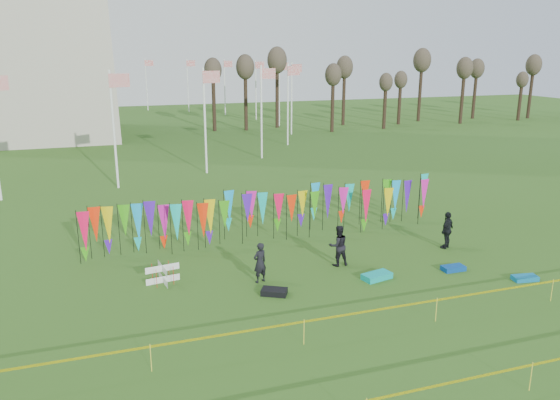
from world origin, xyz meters
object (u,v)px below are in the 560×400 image
object	(u,v)px
person_left	(260,263)
kite_bag_turquoise	(377,276)
kite_bag_black	(274,292)
kite_bag_blue	(453,268)
person_right	(447,230)
box_kite	(163,274)
person_mid	(338,246)
kite_bag_teal	(525,278)

from	to	relation	value
person_left	kite_bag_turquoise	distance (m)	4.93
kite_bag_turquoise	kite_bag_black	xyz separation A→B (m)	(-4.53, -0.08, -0.01)
kite_bag_blue	person_right	bearing A→B (deg)	61.43
person_right	kite_bag_turquoise	size ratio (longest dim) A/B	1.46
box_kite	person_mid	xyz separation A→B (m)	(7.60, -0.49, 0.53)
person_right	kite_bag_teal	world-z (taller)	person_right
person_left	person_mid	size ratio (longest dim) A/B	0.93
box_kite	kite_bag_blue	world-z (taller)	box_kite
kite_bag_blue	person_mid	bearing A→B (deg)	154.51
person_left	box_kite	bearing A→B (deg)	-37.29
box_kite	kite_bag_teal	distance (m)	14.98
box_kite	kite_bag_black	bearing A→B (deg)	-31.90
kite_bag_blue	person_left	bearing A→B (deg)	169.86
person_right	kite_bag_turquoise	bearing A→B (deg)	-6.11
kite_bag_turquoise	kite_bag_blue	bearing A→B (deg)	-3.73
box_kite	person_right	bearing A→B (deg)	-0.61
person_left	kite_bag_black	world-z (taller)	person_left
person_left	kite_bag_teal	distance (m)	11.03
box_kite	kite_bag_turquoise	world-z (taller)	box_kite
box_kite	kite_bag_blue	bearing A→B (deg)	-12.30
person_mid	person_right	bearing A→B (deg)	-176.64
box_kite	person_left	distance (m)	4.01
person_mid	kite_bag_blue	bearing A→B (deg)	154.46
person_left	kite_bag_teal	xyz separation A→B (m)	(10.49, -3.32, -0.76)
kite_bag_black	person_right	bearing A→B (deg)	13.89
person_mid	kite_bag_turquoise	bearing A→B (deg)	115.59
kite_bag_black	kite_bag_teal	world-z (taller)	kite_bag_black
person_right	kite_bag_turquoise	world-z (taller)	person_right
kite_bag_turquoise	kite_bag_teal	size ratio (longest dim) A/B	1.21
person_mid	kite_bag_teal	bearing A→B (deg)	149.20
person_mid	kite_bag_teal	size ratio (longest dim) A/B	1.79
kite_bag_blue	box_kite	bearing A→B (deg)	167.70
kite_bag_turquoise	kite_bag_black	size ratio (longest dim) A/B	1.25
person_right	person_mid	bearing A→B (deg)	-27.29
box_kite	kite_bag_turquoise	distance (m)	8.86
box_kite	person_right	world-z (taller)	person_right
kite_bag_blue	kite_bag_teal	world-z (taller)	kite_bag_blue
box_kite	kite_bag_teal	xyz separation A→B (m)	(14.30, -4.47, -0.30)
person_mid	person_right	world-z (taller)	person_mid
kite_bag_black	kite_bag_teal	distance (m)	10.49
person_left	person_right	xyz separation A→B (m)	(9.66, 1.01, 0.06)
person_left	kite_bag_blue	size ratio (longest dim) A/B	1.73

